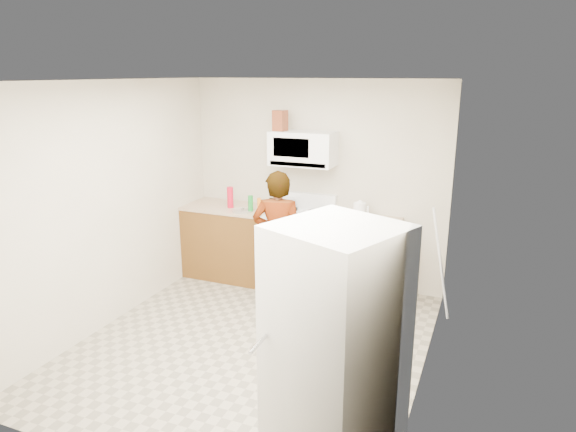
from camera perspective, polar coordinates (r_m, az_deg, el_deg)
The scene contains 20 objects.
floor at distance 5.19m, azimuth -3.88°, elevation -13.97°, with size 3.60×3.60×0.00m, color gray.
back_wall at distance 6.30m, azimuth 3.08°, elevation 3.62°, with size 3.20×0.02×2.50m, color beige.
right_wall at distance 4.27m, azimuth 15.39°, elevation -2.87°, with size 0.02×3.60×2.50m, color beige.
cabinet_left at distance 6.66m, azimuth -6.36°, elevation -2.93°, with size 1.12×0.62×0.90m, color brown.
counter_left at distance 6.53m, azimuth -6.49°, elevation 0.96°, with size 1.14×0.64×0.04m, color tan.
cabinet_right at distance 6.07m, azimuth 8.12°, elevation -4.89°, with size 0.80×0.62×0.90m, color brown.
counter_right at distance 5.92m, azimuth 8.29°, elevation -0.65°, with size 0.82×0.64×0.04m, color tan.
gas_range at distance 6.27m, azimuth 1.18°, elevation -3.71°, with size 0.76×0.65×1.13m.
microwave at distance 6.09m, azimuth 1.69°, elevation 7.51°, with size 0.76×0.38×0.40m, color white.
person at distance 5.66m, azimuth -1.12°, elevation -2.70°, with size 0.57×0.37×1.56m, color tan.
fridge at distance 3.37m, azimuth 5.23°, elevation -15.04°, with size 0.70×0.70×1.70m, color beige.
kettle at distance 6.01m, azimuth 7.96°, elevation 0.64°, with size 0.14×0.14×0.17m, color white.
jug at distance 6.11m, azimuth -0.88°, elevation 10.56°, with size 0.14×0.14×0.24m, color maroon.
saucepan at distance 6.33m, azimuth -0.22°, elevation 1.47°, with size 0.20×0.20×0.11m, color silver.
tray at distance 6.00m, azimuth 2.39°, elevation 0.09°, with size 0.25×0.16×0.05m, color silver.
bottle_spray at distance 6.42m, azimuth -6.44°, elevation 2.07°, with size 0.08×0.08×0.26m, color red.
bottle_hot_sauce at distance 6.25m, azimuth -3.21°, elevation 1.29°, with size 0.05×0.05×0.16m, color orange.
bottle_green_cap at distance 6.23m, azimuth -4.19°, elevation 1.40°, with size 0.06×0.06×0.20m, color #167C28.
pot_lid at distance 6.27m, azimuth -5.07°, elevation 0.61°, with size 0.27×0.27×0.01m, color white.
broom at distance 5.61m, azimuth 16.63°, elevation -5.22°, with size 0.03×0.03×1.26m, color silver.
Camera 1 is at (2.02, -4.03, 2.57)m, focal length 32.00 mm.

